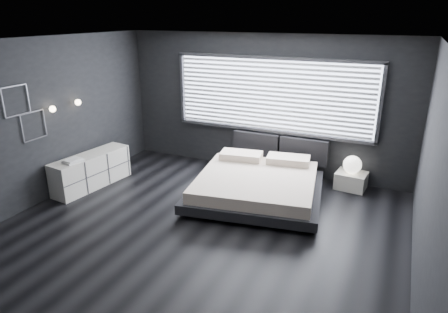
% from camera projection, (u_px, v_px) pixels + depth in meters
% --- Properties ---
extents(room, '(6.04, 6.00, 2.80)m').
position_uv_depth(room, '(200.00, 142.00, 5.75)').
color(room, black).
rests_on(room, ground).
extents(window, '(4.14, 0.09, 1.52)m').
position_uv_depth(window, '(272.00, 96.00, 7.91)').
color(window, white).
rests_on(window, ground).
extents(headboard, '(1.96, 0.16, 0.52)m').
position_uv_depth(headboard, '(279.00, 148.00, 8.13)').
color(headboard, black).
rests_on(headboard, ground).
extents(sconce_near, '(0.18, 0.11, 0.11)m').
position_uv_depth(sconce_near, '(52.00, 109.00, 6.86)').
color(sconce_near, silver).
rests_on(sconce_near, ground).
extents(sconce_far, '(0.18, 0.11, 0.11)m').
position_uv_depth(sconce_far, '(78.00, 102.00, 7.37)').
color(sconce_far, silver).
rests_on(sconce_far, ground).
extents(wall_art_upper, '(0.01, 0.48, 0.48)m').
position_uv_depth(wall_art_upper, '(16.00, 101.00, 6.29)').
color(wall_art_upper, '#47474C').
rests_on(wall_art_upper, ground).
extents(wall_art_lower, '(0.01, 0.48, 0.48)m').
position_uv_depth(wall_art_lower, '(34.00, 126.00, 6.67)').
color(wall_art_lower, '#47474C').
rests_on(wall_art_lower, ground).
extents(bed, '(2.58, 2.49, 0.58)m').
position_uv_depth(bed, '(257.00, 184.00, 7.12)').
color(bed, black).
rests_on(bed, ground).
extents(nightstand, '(0.59, 0.51, 0.32)m').
position_uv_depth(nightstand, '(351.00, 180.00, 7.57)').
color(nightstand, silver).
rests_on(nightstand, ground).
extents(orb_lamp, '(0.34, 0.34, 0.34)m').
position_uv_depth(orb_lamp, '(352.00, 165.00, 7.45)').
color(orb_lamp, white).
rests_on(orb_lamp, nightstand).
extents(dresser, '(0.64, 1.64, 0.64)m').
position_uv_depth(dresser, '(92.00, 170.00, 7.62)').
color(dresser, silver).
rests_on(dresser, ground).
extents(book_stack, '(0.31, 0.37, 0.07)m').
position_uv_depth(book_stack, '(73.00, 161.00, 7.12)').
color(book_stack, white).
rests_on(book_stack, dresser).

